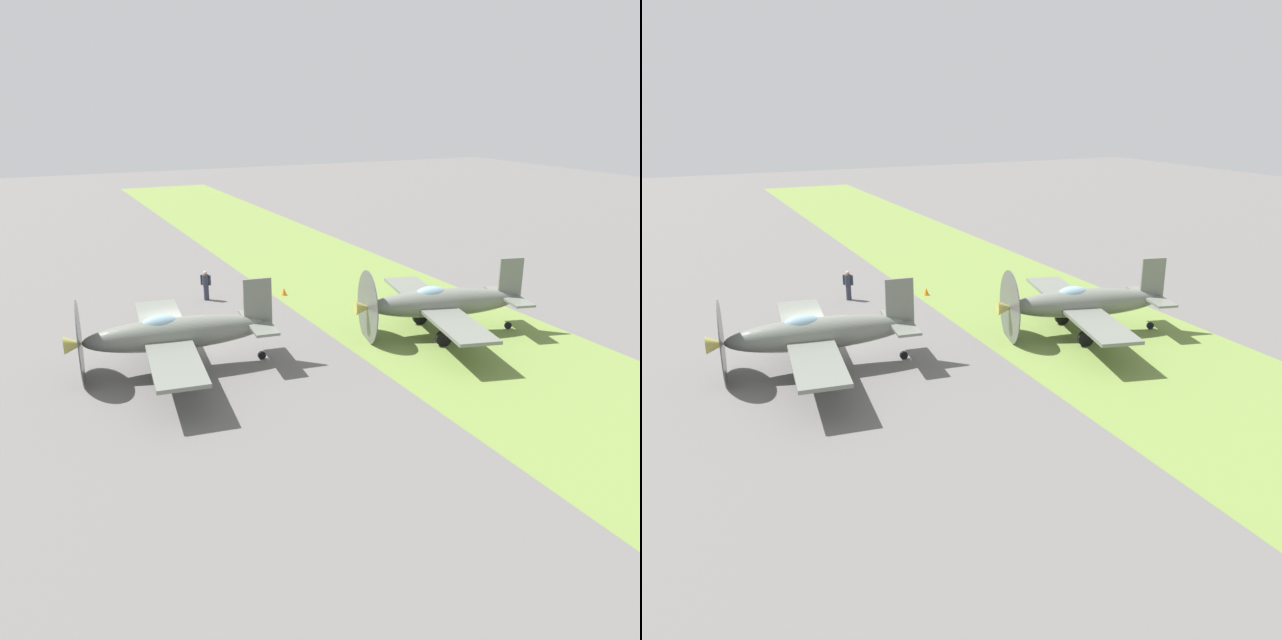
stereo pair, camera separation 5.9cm
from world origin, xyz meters
TOP-DOWN VIEW (x-y plane):
  - ground_plane at (0.00, 0.00)m, footprint 160.00×160.00m
  - grass_verge at (0.00, -12.86)m, footprint 120.00×11.00m
  - airplane_lead at (-2.25, 0.55)m, footprint 11.04×8.76m
  - airplane_wingman at (-3.36, -12.31)m, footprint 10.85×8.69m
  - ground_crew_chief at (7.25, -3.56)m, footprint 0.42×0.53m
  - fuel_drum at (3.94, -4.97)m, footprint 0.60×0.60m
  - runway_marker_cone at (6.23, -7.99)m, footprint 0.36×0.36m

SIDE VIEW (x-z plane):
  - ground_plane at x=0.00m, z-range 0.00..0.00m
  - grass_verge at x=0.00m, z-range 0.00..0.01m
  - runway_marker_cone at x=6.23m, z-range 0.00..0.44m
  - fuel_drum at x=3.94m, z-range 0.00..0.90m
  - ground_crew_chief at x=7.25m, z-range 0.05..1.78m
  - airplane_wingman at x=-3.36m, z-range -0.31..3.54m
  - airplane_lead at x=-2.25m, z-range -0.32..3.59m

